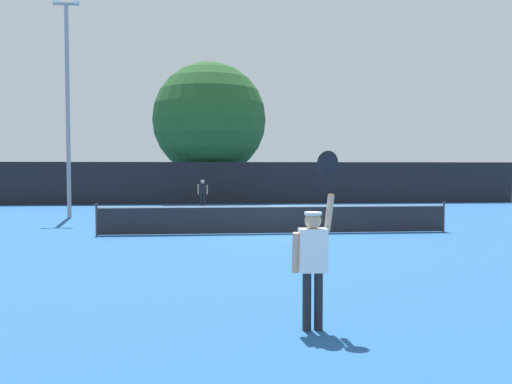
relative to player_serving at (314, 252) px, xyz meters
name	(u,v)px	position (x,y,z in m)	size (l,w,h in m)	color
ground_plane	(275,234)	(0.82, 10.55, -1.07)	(120.00, 120.00, 0.00)	#235693
tennis_net	(275,219)	(0.82, 10.55, -0.56)	(11.94, 0.08, 1.07)	#232328
perimeter_fence	(245,183)	(0.82, 25.79, 0.24)	(35.37, 0.12, 2.63)	black
player_serving	(314,252)	(0.00, 0.00, 0.00)	(0.67, 0.39, 2.46)	white
player_receiving	(203,191)	(-1.79, 22.49, -0.12)	(0.57, 0.23, 1.56)	black
tennis_ball	(266,228)	(0.65, 12.02, -1.04)	(0.07, 0.07, 0.07)	#CCE033
light_pole	(68,96)	(-7.68, 17.05, 4.39)	(1.18, 0.28, 9.75)	gray
large_tree	(209,120)	(-1.39, 29.10, 4.50)	(7.76, 7.76, 9.46)	brown
parked_car_near	(130,187)	(-7.58, 34.23, -0.29)	(2.28, 4.36, 1.69)	white
parked_car_mid	(321,187)	(7.34, 33.44, -0.29)	(2.44, 4.41, 1.69)	navy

